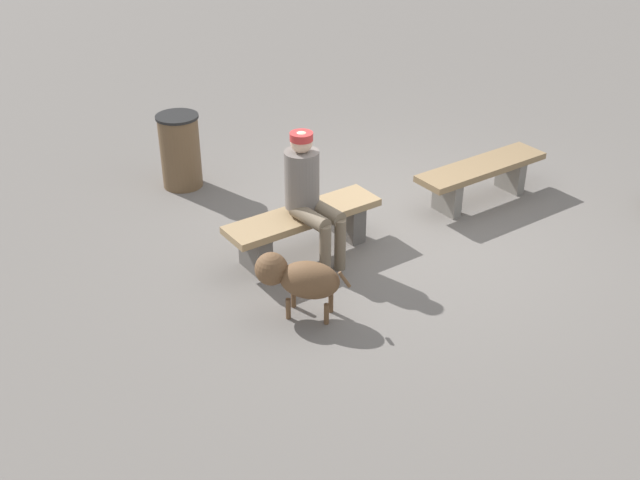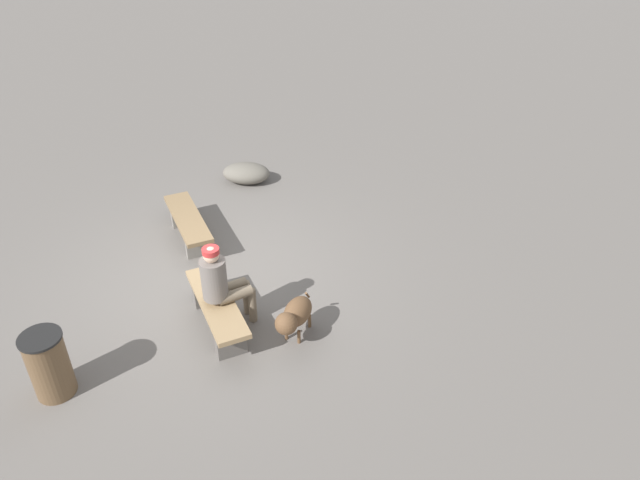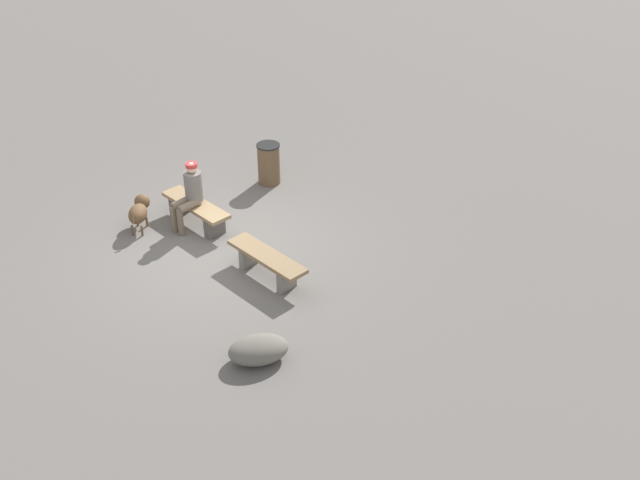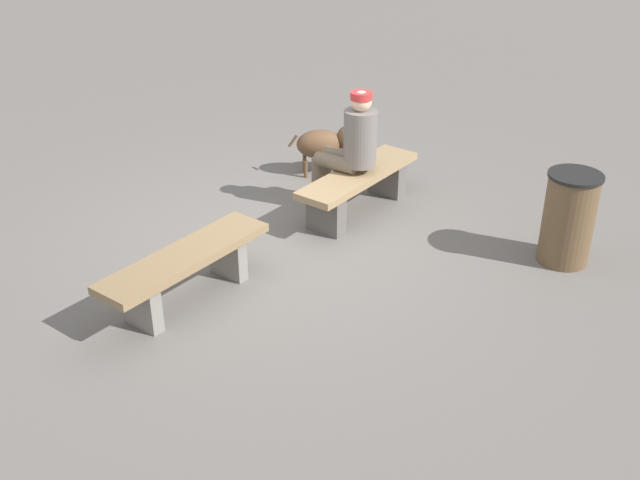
# 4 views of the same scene
# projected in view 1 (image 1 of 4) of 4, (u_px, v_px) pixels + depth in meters

# --- Properties ---
(ground) EXTENTS (210.00, 210.00, 0.06)m
(ground) POSITION_uv_depth(u_px,v_px,m) (395.00, 234.00, 8.03)
(ground) COLOR slate
(bench_left) EXTENTS (1.66, 0.57, 0.45)m
(bench_left) POSITION_uv_depth(u_px,v_px,m) (481.00, 174.00, 8.47)
(bench_left) COLOR gray
(bench_left) RESTS_ON ground
(bench_right) EXTENTS (1.64, 0.58, 0.45)m
(bench_right) POSITION_uv_depth(u_px,v_px,m) (304.00, 226.00, 7.50)
(bench_right) COLOR #605B56
(bench_right) RESTS_ON ground
(seated_person) EXTENTS (0.41, 0.68, 1.29)m
(seated_person) POSITION_uv_depth(u_px,v_px,m) (308.00, 190.00, 7.21)
(seated_person) COLOR slate
(seated_person) RESTS_ON ground
(dog) EXTENTS (0.70, 0.67, 0.58)m
(dog) POSITION_uv_depth(u_px,v_px,m) (298.00, 277.00, 6.56)
(dog) COLOR brown
(dog) RESTS_ON ground
(trash_bin) EXTENTS (0.48, 0.48, 0.86)m
(trash_bin) POSITION_uv_depth(u_px,v_px,m) (180.00, 151.00, 8.76)
(trash_bin) COLOR brown
(trash_bin) RESTS_ON ground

